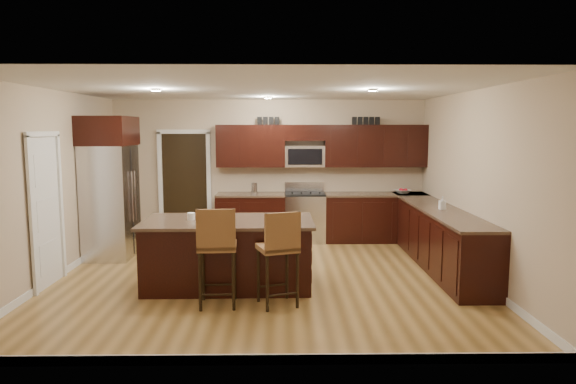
{
  "coord_description": "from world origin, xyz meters",
  "views": [
    {
      "loc": [
        0.23,
        -7.22,
        2.16
      ],
      "look_at": [
        0.33,
        0.4,
        1.21
      ],
      "focal_mm": 32.0,
      "sensor_mm": 36.0,
      "label": 1
    }
  ],
  "objects_px": {
    "range": "(305,217)",
    "stool_right": "(279,247)",
    "stool_mid": "(217,245)",
    "refrigerator": "(110,186)",
    "island": "(229,255)"
  },
  "relations": [
    {
      "from": "range",
      "to": "stool_right",
      "type": "distance_m",
      "value": 3.69
    },
    {
      "from": "island",
      "to": "stool_right",
      "type": "relative_size",
      "value": 1.96
    },
    {
      "from": "island",
      "to": "stool_mid",
      "type": "distance_m",
      "value": 0.92
    },
    {
      "from": "stool_mid",
      "to": "stool_right",
      "type": "distance_m",
      "value": 0.75
    },
    {
      "from": "stool_right",
      "to": "refrigerator",
      "type": "xyz_separation_m",
      "value": [
        -2.82,
        2.48,
        0.47
      ]
    },
    {
      "from": "range",
      "to": "refrigerator",
      "type": "height_order",
      "value": "refrigerator"
    },
    {
      "from": "island",
      "to": "refrigerator",
      "type": "bearing_deg",
      "value": 141.64
    },
    {
      "from": "range",
      "to": "island",
      "type": "xyz_separation_m",
      "value": [
        -1.17,
        -2.8,
        -0.04
      ]
    },
    {
      "from": "stool_right",
      "to": "refrigerator",
      "type": "relative_size",
      "value": 0.5
    },
    {
      "from": "island",
      "to": "refrigerator",
      "type": "relative_size",
      "value": 0.99
    },
    {
      "from": "range",
      "to": "stool_right",
      "type": "bearing_deg",
      "value": -97.44
    },
    {
      "from": "stool_mid",
      "to": "refrigerator",
      "type": "distance_m",
      "value": 3.27
    },
    {
      "from": "stool_right",
      "to": "island",
      "type": "bearing_deg",
      "value": 110.85
    },
    {
      "from": "island",
      "to": "stool_right",
      "type": "bearing_deg",
      "value": -51.2
    },
    {
      "from": "refrigerator",
      "to": "island",
      "type": "bearing_deg",
      "value": -37.63
    }
  ]
}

